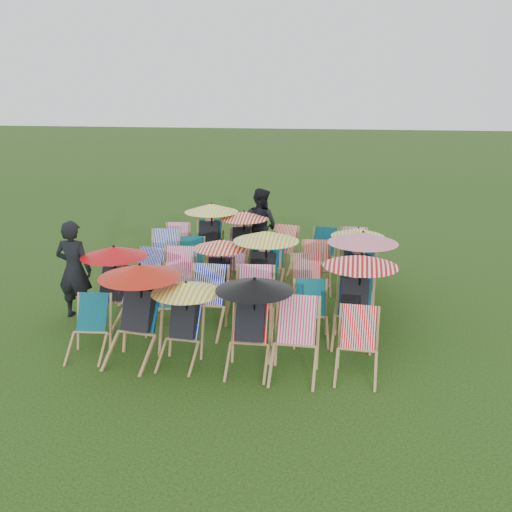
% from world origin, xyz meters
% --- Properties ---
extents(ground, '(100.00, 100.00, 0.00)m').
position_xyz_m(ground, '(0.00, 0.00, 0.00)').
color(ground, black).
rests_on(ground, ground).
extents(deckchair_0, '(0.64, 0.83, 0.85)m').
position_xyz_m(deckchair_0, '(-1.89, -2.24, 0.42)').
color(deckchair_0, '#A67C4D').
rests_on(deckchair_0, ground).
extents(deckchair_1, '(1.19, 1.25, 1.41)m').
position_xyz_m(deckchair_1, '(-1.14, -2.23, 0.74)').
color(deckchair_1, '#A67C4D').
rests_on(deckchair_1, ground).
extents(deckchair_2, '(0.99, 1.04, 1.18)m').
position_xyz_m(deckchair_2, '(-0.46, -2.21, 0.62)').
color(deckchair_2, '#A67C4D').
rests_on(deckchair_2, ground).
extents(deckchair_3, '(1.09, 1.14, 1.29)m').
position_xyz_m(deckchair_3, '(0.53, -2.23, 0.68)').
color(deckchair_3, '#A67C4D').
rests_on(deckchair_3, ground).
extents(deckchair_4, '(0.67, 0.93, 1.00)m').
position_xyz_m(deckchair_4, '(1.16, -2.33, 0.50)').
color(deckchair_4, '#A67C4D').
rests_on(deckchair_4, ground).
extents(deckchair_5, '(0.63, 0.85, 0.89)m').
position_xyz_m(deckchair_5, '(2.00, -2.24, 0.45)').
color(deckchair_5, '#A67C4D').
rests_on(deckchair_5, ground).
extents(deckchair_6, '(1.10, 1.17, 1.30)m').
position_xyz_m(deckchair_6, '(-2.05, -1.01, 0.69)').
color(deckchair_6, '#A67C4D').
rests_on(deckchair_6, ground).
extents(deckchair_7, '(0.68, 0.84, 0.81)m').
position_xyz_m(deckchair_7, '(-1.12, -1.12, 0.41)').
color(deckchair_7, '#A67C4D').
rests_on(deckchair_7, ground).
extents(deckchair_8, '(0.67, 0.94, 1.01)m').
position_xyz_m(deckchair_8, '(-0.42, -1.09, 0.50)').
color(deckchair_8, '#A67C4D').
rests_on(deckchair_8, ground).
extents(deckchair_9, '(0.76, 1.00, 1.02)m').
position_xyz_m(deckchair_9, '(0.37, -1.06, 0.51)').
color(deckchair_9, '#A67C4D').
rests_on(deckchair_9, ground).
extents(deckchair_10, '(0.67, 0.86, 0.88)m').
position_xyz_m(deckchair_10, '(1.29, -1.14, 0.44)').
color(deckchair_10, '#A67C4D').
rests_on(deckchair_10, ground).
extents(deckchair_11, '(1.15, 1.20, 1.37)m').
position_xyz_m(deckchair_11, '(1.96, -1.06, 0.72)').
color(deckchair_11, '#A67C4D').
rests_on(deckchair_11, ground).
extents(deckchair_12, '(0.78, 0.96, 0.93)m').
position_xyz_m(deckchair_12, '(-1.90, 0.04, 0.47)').
color(deckchair_12, '#A67C4D').
rests_on(deckchair_12, ground).
extents(deckchair_13, '(0.76, 0.98, 0.98)m').
position_xyz_m(deckchair_13, '(-1.22, 0.02, 0.49)').
color(deckchair_13, '#A67C4D').
rests_on(deckchair_13, ground).
extents(deckchair_14, '(1.01, 1.06, 1.20)m').
position_xyz_m(deckchair_14, '(-0.48, 0.11, 0.63)').
color(deckchair_14, '#A67C4D').
rests_on(deckchair_14, ground).
extents(deckchair_15, '(1.17, 1.22, 1.39)m').
position_xyz_m(deckchair_15, '(0.33, 0.12, 0.73)').
color(deckchair_15, '#A67C4D').
rests_on(deckchair_15, ground).
extents(deckchair_16, '(0.74, 0.95, 0.95)m').
position_xyz_m(deckchair_16, '(1.13, 0.06, 0.47)').
color(deckchair_16, '#A67C4D').
rests_on(deckchair_16, ground).
extents(deckchair_17, '(1.21, 1.28, 1.44)m').
position_xyz_m(deckchair_17, '(2.00, 0.11, 0.76)').
color(deckchair_17, '#A67C4D').
rests_on(deckchair_17, ground).
extents(deckchair_18, '(0.72, 0.97, 1.01)m').
position_xyz_m(deckchair_18, '(-1.91, 1.17, 0.51)').
color(deckchair_18, '#A67C4D').
rests_on(deckchair_18, ground).
extents(deckchair_19, '(0.72, 0.90, 0.89)m').
position_xyz_m(deckchair_19, '(-1.31, 1.18, 0.44)').
color(deckchair_19, '#A67C4D').
rests_on(deckchair_19, ground).
extents(deckchair_20, '(0.58, 0.78, 0.82)m').
position_xyz_m(deckchair_20, '(-0.44, 1.11, 0.41)').
color(deckchair_20, '#A67C4D').
rests_on(deckchair_20, ground).
extents(deckchair_21, '(0.70, 0.94, 0.99)m').
position_xyz_m(deckchair_21, '(0.29, 1.15, 0.49)').
color(deckchair_21, '#A67C4D').
rests_on(deckchair_21, ground).
extents(deckchair_22, '(0.69, 0.90, 0.92)m').
position_xyz_m(deckchair_22, '(1.22, 1.19, 0.46)').
color(deckchair_22, '#A67C4D').
rests_on(deckchair_22, ground).
extents(deckchair_23, '(1.03, 1.08, 1.23)m').
position_xyz_m(deckchair_23, '(1.95, 1.32, 0.65)').
color(deckchair_23, '#A67C4D').
rests_on(deckchair_23, ground).
extents(deckchair_24, '(0.73, 0.92, 0.90)m').
position_xyz_m(deckchair_24, '(-1.95, 2.32, 0.45)').
color(deckchair_24, '#A67C4D').
rests_on(deckchair_24, ground).
extents(deckchair_25, '(1.18, 1.25, 1.40)m').
position_xyz_m(deckchair_25, '(-1.21, 2.37, 0.74)').
color(deckchair_25, '#A67C4D').
rests_on(deckchair_25, ground).
extents(deckchair_26, '(1.06, 1.12, 1.26)m').
position_xyz_m(deckchair_26, '(-0.48, 2.33, 0.67)').
color(deckchair_26, '#A67C4D').
rests_on(deckchair_26, ground).
extents(deckchair_27, '(0.76, 0.95, 0.92)m').
position_xyz_m(deckchair_27, '(0.38, 2.36, 0.46)').
color(deckchair_27, '#A67C4D').
rests_on(deckchair_27, ground).
extents(deckchair_28, '(0.75, 0.94, 0.92)m').
position_xyz_m(deckchair_28, '(1.25, 2.30, 0.46)').
color(deckchair_28, '#A67C4D').
rests_on(deckchair_28, ground).
extents(deckchair_29, '(0.64, 0.88, 0.94)m').
position_xyz_m(deckchair_29, '(1.93, 2.32, 0.47)').
color(deckchair_29, '#A67C4D').
rests_on(deckchair_29, ground).
extents(person_left, '(0.64, 0.43, 1.70)m').
position_xyz_m(person_left, '(-2.75, -0.87, 0.85)').
color(person_left, black).
rests_on(person_left, ground).
extents(person_rear, '(1.04, 0.98, 1.70)m').
position_xyz_m(person_rear, '(-0.15, 2.88, 0.85)').
color(person_rear, black).
rests_on(person_rear, ground).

